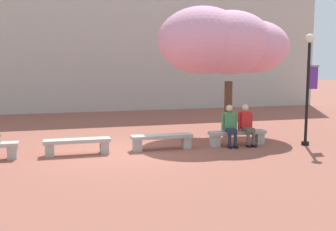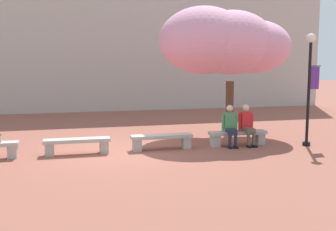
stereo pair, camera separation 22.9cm
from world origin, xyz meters
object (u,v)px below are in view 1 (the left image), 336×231
at_px(person_seated_right, 246,123).
at_px(cherry_tree_main, 224,43).
at_px(stone_bench_near_west, 77,144).
at_px(person_seated_left, 230,124).
at_px(stone_bench_center, 162,140).
at_px(stone_bench_near_east, 237,136).
at_px(lamp_post_with_banner, 308,79).

relative_size(person_seated_right, cherry_tree_main, 0.27).
xyz_separation_m(stone_bench_near_west, person_seated_left, (4.68, -0.05, 0.39)).
height_order(stone_bench_center, cherry_tree_main, cherry_tree_main).
relative_size(stone_bench_near_east, person_seated_right, 1.44).
distance_m(stone_bench_near_west, person_seated_right, 5.26).
height_order(stone_bench_center, person_seated_right, person_seated_right).
relative_size(stone_bench_near_west, person_seated_right, 1.44).
xyz_separation_m(stone_bench_center, person_seated_right, (2.76, -0.05, 0.39)).
bearing_deg(person_seated_left, person_seated_right, -0.08).
distance_m(person_seated_right, lamp_post_with_banner, 2.36).
bearing_deg(person_seated_left, stone_bench_near_east, 10.38).
xyz_separation_m(stone_bench_near_east, cherry_tree_main, (0.32, 1.90, 3.01)).
distance_m(stone_bench_center, person_seated_right, 2.79).
bearing_deg(stone_bench_near_west, cherry_tree_main, 19.78).
height_order(stone_bench_near_west, stone_bench_center, same).
relative_size(cherry_tree_main, lamp_post_with_banner, 1.36).
bearing_deg(stone_bench_near_east, lamp_post_with_banner, -16.39).
height_order(person_seated_right, cherry_tree_main, cherry_tree_main).
bearing_deg(lamp_post_with_banner, stone_bench_near_east, 163.61).
relative_size(stone_bench_center, cherry_tree_main, 0.39).
height_order(stone_bench_near_west, cherry_tree_main, cherry_tree_main).
bearing_deg(person_seated_right, stone_bench_near_east, 169.13).
distance_m(stone_bench_near_east, person_seated_left, 0.49).
relative_size(stone_bench_near_west, person_seated_left, 1.44).
distance_m(stone_bench_near_east, lamp_post_with_banner, 2.83).
height_order(stone_bench_near_east, person_seated_right, person_seated_right).
distance_m(person_seated_left, lamp_post_with_banner, 2.82).
xyz_separation_m(stone_bench_near_east, person_seated_left, (-0.29, -0.05, 0.39)).
relative_size(stone_bench_near_east, person_seated_left, 1.44).
height_order(stone_bench_near_east, cherry_tree_main, cherry_tree_main).
relative_size(stone_bench_near_west, stone_bench_center, 1.00).
bearing_deg(cherry_tree_main, stone_bench_near_west, -160.22).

